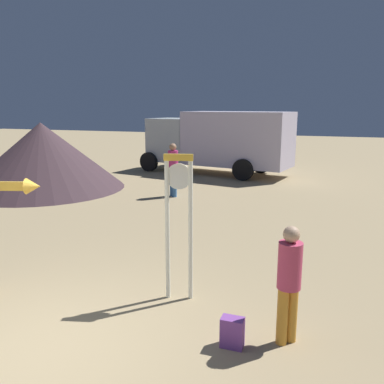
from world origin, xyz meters
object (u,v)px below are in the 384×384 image
(arrow_sign, at_px, (2,210))
(person_near_clock, at_px, (289,279))
(backpack, at_px, (232,332))
(box_truck_near, at_px, (220,140))
(person_distant, at_px, (173,167))
(dome_tent, at_px, (43,156))
(standing_clock, at_px, (179,213))

(arrow_sign, height_order, person_near_clock, arrow_sign)
(backpack, xyz_separation_m, box_truck_near, (-3.85, 13.01, 1.36))
(arrow_sign, relative_size, person_distant, 1.19)
(person_distant, relative_size, dome_tent, 0.31)
(arrow_sign, bearing_deg, person_near_clock, 2.06)
(backpack, bearing_deg, person_near_clock, 27.40)
(standing_clock, distance_m, person_distant, 7.44)
(backpack, relative_size, box_truck_near, 0.06)
(backpack, distance_m, box_truck_near, 13.64)
(standing_clock, height_order, dome_tent, dome_tent)
(person_near_clock, xyz_separation_m, box_truck_near, (-4.49, 12.68, 0.67))
(person_near_clock, height_order, backpack, person_near_clock)
(arrow_sign, height_order, person_distant, arrow_sign)
(person_near_clock, bearing_deg, person_distant, 121.82)
(person_near_clock, distance_m, box_truck_near, 13.47)
(backpack, distance_m, person_distant, 8.89)
(person_near_clock, bearing_deg, backpack, -152.60)
(standing_clock, height_order, arrow_sign, standing_clock)
(backpack, bearing_deg, person_distant, 117.14)
(arrow_sign, distance_m, person_near_clock, 4.47)
(box_truck_near, distance_m, dome_tent, 7.64)
(person_near_clock, xyz_separation_m, dome_tent, (-9.77, 7.18, 0.34))
(person_near_clock, bearing_deg, arrow_sign, -177.94)
(box_truck_near, bearing_deg, person_distant, -92.09)
(backpack, relative_size, person_distant, 0.22)
(standing_clock, bearing_deg, dome_tent, 140.98)
(arrow_sign, xyz_separation_m, backpack, (3.79, -0.17, -1.25))
(standing_clock, bearing_deg, person_near_clock, -21.39)
(standing_clock, height_order, person_distant, standing_clock)
(backpack, relative_size, dome_tent, 0.07)
(arrow_sign, height_order, backpack, arrow_sign)
(dome_tent, bearing_deg, backpack, -39.43)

